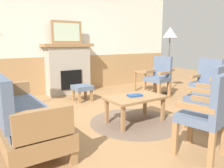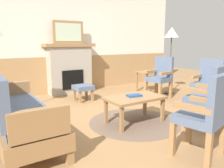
# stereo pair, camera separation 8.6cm
# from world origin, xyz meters

# --- Properties ---
(ground_plane) EXTENTS (14.00, 14.00, 0.00)m
(ground_plane) POSITION_xyz_m (0.00, 0.00, 0.00)
(ground_plane) COLOR #997047
(wall_back) EXTENTS (7.20, 0.14, 2.70)m
(wall_back) POSITION_xyz_m (0.00, 2.60, 1.31)
(wall_back) COLOR silver
(wall_back) RESTS_ON ground_plane
(fireplace) EXTENTS (1.30, 0.44, 1.28)m
(fireplace) POSITION_xyz_m (0.00, 2.35, 0.65)
(fireplace) COLOR #A39989
(fireplace) RESTS_ON ground_plane
(framed_picture) EXTENTS (0.80, 0.04, 0.56)m
(framed_picture) POSITION_xyz_m (0.00, 2.35, 1.56)
(framed_picture) COLOR olive
(framed_picture) RESTS_ON fireplace
(couch) EXTENTS (0.70, 1.80, 0.98)m
(couch) POSITION_xyz_m (-1.74, -0.07, 0.40)
(couch) COLOR olive
(couch) RESTS_ON ground_plane
(coffee_table) EXTENTS (0.96, 0.56, 0.44)m
(coffee_table) POSITION_xyz_m (0.02, -0.30, 0.39)
(coffee_table) COLOR olive
(coffee_table) RESTS_ON ground_plane
(round_rug) EXTENTS (1.51, 1.51, 0.01)m
(round_rug) POSITION_xyz_m (0.02, -0.30, 0.00)
(round_rug) COLOR brown
(round_rug) RESTS_ON ground_plane
(book_on_table) EXTENTS (0.26, 0.18, 0.03)m
(book_on_table) POSITION_xyz_m (0.02, -0.28, 0.46)
(book_on_table) COLOR navy
(book_on_table) RESTS_ON coffee_table
(footstool) EXTENTS (0.40, 0.40, 0.36)m
(footstool) POSITION_xyz_m (-0.07, 1.43, 0.28)
(footstool) COLOR olive
(footstool) RESTS_ON ground_plane
(armchair_near_fireplace) EXTENTS (0.55, 0.55, 0.98)m
(armchair_near_fireplace) POSITION_xyz_m (1.61, 0.70, 0.54)
(armchair_near_fireplace) COLOR olive
(armchair_near_fireplace) RESTS_ON ground_plane
(armchair_by_window_left) EXTENTS (0.56, 0.56, 0.98)m
(armchair_by_window_left) POSITION_xyz_m (1.86, -0.39, 0.54)
(armchair_by_window_left) COLOR olive
(armchair_by_window_left) RESTS_ON ground_plane
(armchair_front_left) EXTENTS (0.57, 0.57, 0.98)m
(armchair_front_left) POSITION_xyz_m (-0.03, -1.62, 0.54)
(armchair_front_left) COLOR olive
(armchair_front_left) RESTS_ON ground_plane
(armchair_front_center) EXTENTS (0.58, 0.58, 0.98)m
(armchair_front_center) POSITION_xyz_m (0.78, -1.13, 0.54)
(armchair_front_center) COLOR olive
(armchair_front_center) RESTS_ON ground_plane
(side_table) EXTENTS (0.44, 0.44, 0.55)m
(side_table) POSITION_xyz_m (1.75, 1.35, 0.43)
(side_table) COLOR olive
(side_table) RESTS_ON ground_plane
(floor_lamp_by_chairs) EXTENTS (0.36, 0.36, 1.68)m
(floor_lamp_by_chairs) POSITION_xyz_m (2.13, 0.88, 1.45)
(floor_lamp_by_chairs) COLOR #332D28
(floor_lamp_by_chairs) RESTS_ON ground_plane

